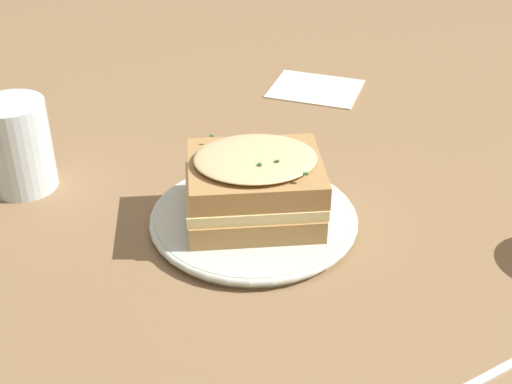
{
  "coord_description": "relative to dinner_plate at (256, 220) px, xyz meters",
  "views": [
    {
      "loc": [
        0.26,
        -0.6,
        0.45
      ],
      "look_at": [
        0.0,
        -0.02,
        0.04
      ],
      "focal_mm": 50.0,
      "sensor_mm": 36.0,
      "label": 1
    }
  ],
  "objects": [
    {
      "name": "napkin",
      "position": [
        -0.06,
        0.36,
        -0.01
      ],
      "size": [
        0.14,
        0.12,
        0.0
      ],
      "primitive_type": "cube",
      "rotation": [
        0.0,
        0.0,
        0.1
      ],
      "color": "silver",
      "rests_on": "ground_plane"
    },
    {
      "name": "sandwich",
      "position": [
        0.0,
        0.0,
        0.04
      ],
      "size": [
        0.18,
        0.18,
        0.07
      ],
      "rotation": [
        0.0,
        0.0,
        3.66
      ],
      "color": "#B2844C",
      "rests_on": "dinner_plate"
    },
    {
      "name": "ground_plane",
      "position": [
        -0.0,
        0.02,
        -0.01
      ],
      "size": [
        2.4,
        2.4,
        0.0
      ],
      "primitive_type": "plane",
      "color": "olive"
    },
    {
      "name": "water_glass",
      "position": [
        -0.28,
        -0.04,
        0.05
      ],
      "size": [
        0.08,
        0.08,
        0.11
      ],
      "primitive_type": "cylinder",
      "color": "silver",
      "rests_on": "ground_plane"
    },
    {
      "name": "dinner_plate",
      "position": [
        0.0,
        0.0,
        0.0
      ],
      "size": [
        0.23,
        0.23,
        0.01
      ],
      "color": "silver",
      "rests_on": "ground_plane"
    }
  ]
}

